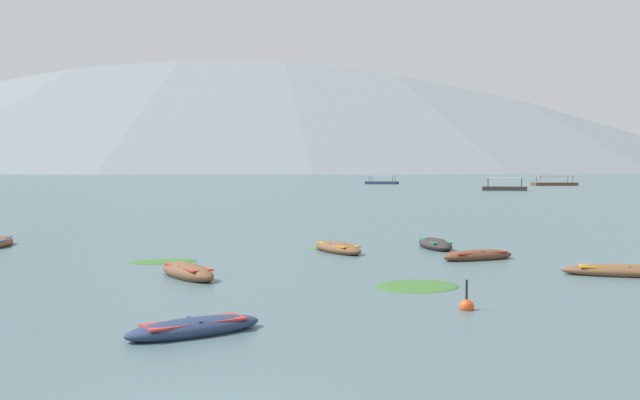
% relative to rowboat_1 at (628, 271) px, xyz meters
% --- Properties ---
extents(ground_plane, '(6000.00, 6000.00, 0.00)m').
position_rel_rowboat_1_xyz_m(ground_plane, '(-11.32, 1484.13, -0.16)').
color(ground_plane, '#476066').
extents(mountain_1, '(1668.32, 1668.32, 618.05)m').
position_rel_rowboat_1_xyz_m(mountain_1, '(-849.09, 1871.38, 308.87)').
color(mountain_1, '#4C5B56').
rests_on(mountain_1, ground).
extents(mountain_2, '(2115.69, 2115.69, 516.73)m').
position_rel_rowboat_1_xyz_m(mountain_2, '(-266.08, 1704.62, 258.21)').
color(mountain_2, slate).
rests_on(mountain_2, ground).
extents(rowboat_1, '(4.48, 1.81, 0.49)m').
position_rel_rowboat_1_xyz_m(rowboat_1, '(0.00, 0.00, 0.00)').
color(rowboat_1, brown).
rests_on(rowboat_1, ground).
extents(rowboat_2, '(1.88, 3.69, 0.57)m').
position_rel_rowboat_1_xyz_m(rowboat_2, '(-5.73, 8.53, 0.02)').
color(rowboat_2, '#2D2826').
rests_on(rowboat_2, ground).
extents(rowboat_3, '(2.91, 3.31, 0.61)m').
position_rel_rowboat_1_xyz_m(rowboat_3, '(-14.92, -1.35, 0.04)').
color(rowboat_3, brown).
rests_on(rowboat_3, ground).
extents(rowboat_6, '(3.35, 2.38, 0.50)m').
position_rel_rowboat_1_xyz_m(rowboat_6, '(-4.41, 4.26, 0.00)').
color(rowboat_6, brown).
rests_on(rowboat_6, ground).
extents(rowboat_7, '(3.11, 2.75, 0.46)m').
position_rel_rowboat_1_xyz_m(rowboat_7, '(-12.71, -9.64, -0.01)').
color(rowboat_7, navy).
rests_on(rowboat_7, ground).
extents(rowboat_8, '(2.86, 3.74, 0.57)m').
position_rel_rowboat_1_xyz_m(rowboat_8, '(-10.18, 6.60, 0.02)').
color(rowboat_8, brown).
rests_on(rowboat_8, ground).
extents(ferry_0, '(9.06, 5.48, 2.54)m').
position_rel_rowboat_1_xyz_m(ferry_0, '(-4.60, 168.40, 0.29)').
color(ferry_0, navy).
rests_on(ferry_0, ground).
extents(ferry_1, '(8.11, 4.36, 2.54)m').
position_rel_rowboat_1_xyz_m(ferry_1, '(16.17, 107.28, 0.29)').
color(ferry_1, '#2D2826').
rests_on(ferry_1, ground).
extents(ferry_2, '(10.97, 5.19, 2.54)m').
position_rel_rowboat_1_xyz_m(ferry_2, '(36.56, 152.45, 0.29)').
color(ferry_2, brown).
rests_on(ferry_2, ground).
extents(mooring_buoy, '(0.39, 0.39, 0.90)m').
position_rel_rowboat_1_xyz_m(mooring_buoy, '(-6.34, -6.43, -0.06)').
color(mooring_buoy, '#DB4C1E').
rests_on(mooring_buoy, ground).
extents(weed_patch_0, '(3.72, 3.79, 0.14)m').
position_rel_rowboat_1_xyz_m(weed_patch_0, '(-7.35, -2.70, -0.16)').
color(weed_patch_0, '#38662D').
rests_on(weed_patch_0, ground).
extents(weed_patch_1, '(3.15, 2.55, 0.14)m').
position_rel_rowboat_1_xyz_m(weed_patch_1, '(-16.93, 2.75, -0.16)').
color(weed_patch_1, '#38662D').
rests_on(weed_patch_1, ground).
extents(weed_patch_2, '(2.78, 3.38, 0.14)m').
position_rel_rowboat_1_xyz_m(weed_patch_2, '(-10.50, 9.01, -0.16)').
color(weed_patch_2, '#477033').
rests_on(weed_patch_2, ground).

